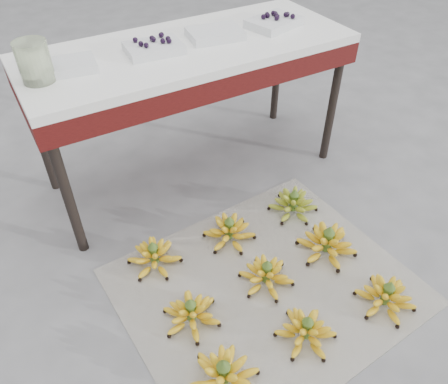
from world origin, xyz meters
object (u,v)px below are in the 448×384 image
bunch_front_left (223,376)px  tray_left (154,47)px  bunch_front_center (306,331)px  bunch_back_left (154,256)px  newspaper_mat (266,286)px  vendor_table (189,61)px  tray_far_right (274,22)px  tray_right (215,34)px  bunch_mid_center (266,275)px  tray_far_left (68,66)px  glass_jar (34,62)px  bunch_front_right (386,297)px  bunch_mid_left (191,313)px  bunch_back_right (293,204)px  bunch_back_center (229,231)px  bunch_mid_right (327,243)px

bunch_front_left → tray_left: tray_left is taller
bunch_front_center → tray_left: size_ratio=0.99×
bunch_front_center → bunch_back_left: (-0.37, 0.67, 0.00)m
newspaper_mat → bunch_back_left: bunch_back_left is taller
vendor_table → tray_far_right: size_ratio=5.33×
tray_right → bunch_mid_center: bearing=-105.6°
tray_right → tray_far_left: bearing=179.6°
tray_right → glass_jar: glass_jar is taller
bunch_front_left → tray_far_left: 1.43m
bunch_front_left → tray_far_right: bearing=69.8°
tray_left → bunch_front_right: bearing=-70.0°
bunch_back_left → tray_far_right: size_ratio=0.90×
bunch_mid_left → bunch_mid_center: 0.39m
bunch_mid_center → glass_jar: glass_jar is taller
bunch_back_left → tray_left: (0.32, 0.54, 0.75)m
bunch_mid_center → glass_jar: 1.34m
bunch_front_left → bunch_mid_left: (0.02, 0.30, -0.01)m
glass_jar → bunch_front_center: bearing=-63.6°
vendor_table → bunch_mid_left: bearing=-118.2°
bunch_back_right → bunch_front_left: bearing=-160.5°
bunch_back_right → glass_jar: 1.40m
bunch_back_right → tray_far_left: 1.29m
tray_far_right → newspaper_mat: bearing=-123.9°
bunch_front_left → vendor_table: bearing=87.0°
bunch_mid_left → glass_jar: glass_jar is taller
tray_left → tray_far_left: bearing=178.2°
tray_right → bunch_front_right: bearing=-84.3°
tray_far_left → bunch_mid_left: bearing=-84.2°
bunch_mid_center → tray_left: (-0.08, 0.90, 0.75)m
tray_left → glass_jar: size_ratio=1.60×
bunch_front_left → tray_right: bearing=81.3°
bunch_back_center → bunch_mid_center: bearing=-104.2°
bunch_back_center → tray_right: size_ratio=1.11×
bunch_front_right → vendor_table: size_ratio=0.16×
bunch_back_right → vendor_table: vendor_table is taller
newspaper_mat → bunch_front_left: (-0.39, -0.29, 0.06)m
vendor_table → tray_right: (0.15, -0.00, 0.11)m
bunch_mid_left → glass_jar: (-0.23, 0.88, 0.82)m
bunch_mid_right → tray_far_left: (-0.84, 0.91, 0.74)m
bunch_mid_right → tray_far_left: size_ratio=1.20×
tray_far_left → glass_jar: 0.15m
bunch_back_right → tray_far_left: (-0.87, 0.59, 0.75)m
vendor_table → tray_far_right: tray_far_right is taller
bunch_mid_right → vendor_table: 1.13m
tray_far_left → bunch_mid_right: bearing=-47.3°
newspaper_mat → tray_left: 1.23m
tray_far_right → tray_right: bearing=176.9°
bunch_front_center → bunch_mid_right: 0.50m
tray_far_left → bunch_mid_center: bearing=-62.3°
bunch_back_left → bunch_front_right: bearing=-49.2°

